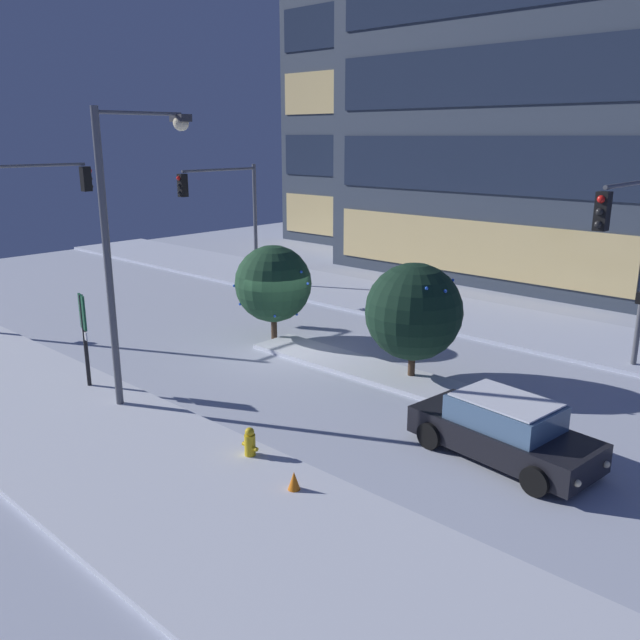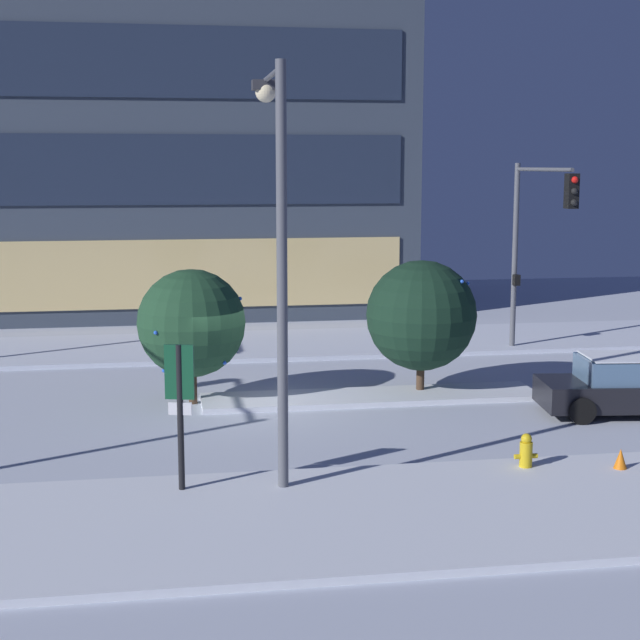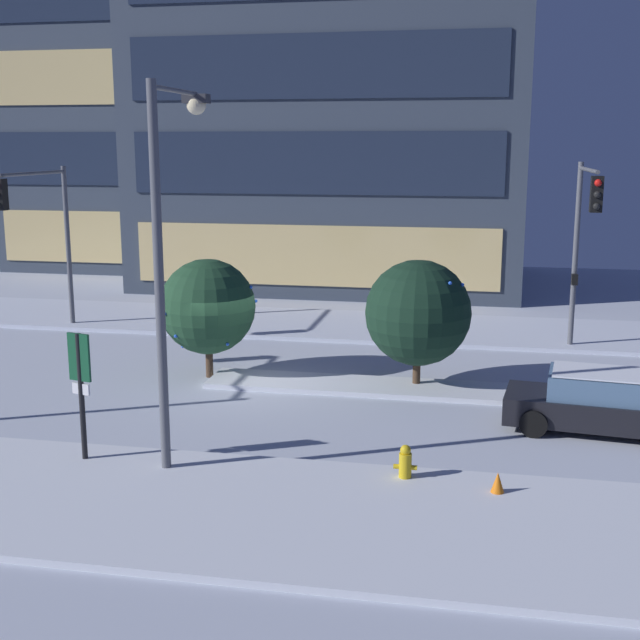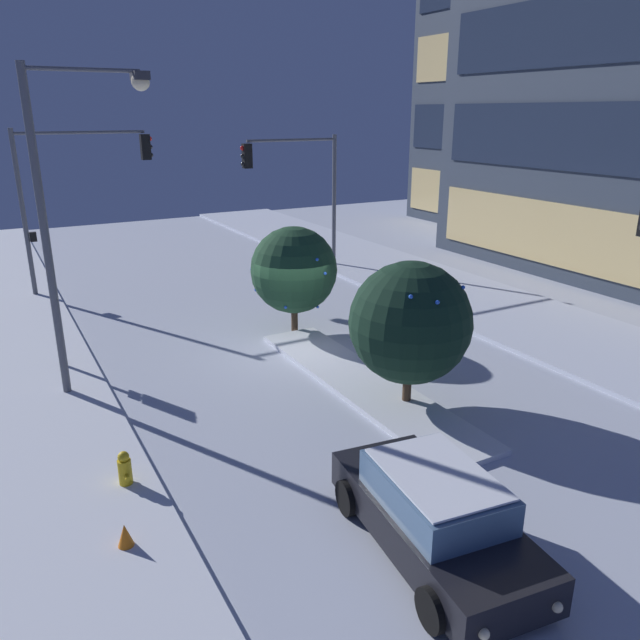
% 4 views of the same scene
% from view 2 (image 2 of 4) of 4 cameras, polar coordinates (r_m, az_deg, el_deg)
% --- Properties ---
extents(ground, '(52.00, 52.00, 0.00)m').
position_cam_2_polar(ground, '(25.02, -4.65, -5.20)').
color(ground, silver).
extents(curb_strip_near, '(52.00, 5.20, 0.14)m').
position_cam_2_polar(curb_strip_near, '(17.14, -2.38, -11.77)').
color(curb_strip_near, silver).
rests_on(curb_strip_near, ground).
extents(curb_strip_far, '(52.00, 5.20, 0.14)m').
position_cam_2_polar(curb_strip_far, '(33.06, -5.80, -1.56)').
color(curb_strip_far, silver).
rests_on(curb_strip_far, ground).
extents(median_strip, '(9.00, 1.80, 0.14)m').
position_cam_2_polar(median_strip, '(25.83, 3.03, -4.56)').
color(median_strip, silver).
rests_on(median_strip, ground).
extents(car_near, '(4.60, 2.41, 1.49)m').
position_cam_2_polar(car_near, '(25.38, 17.75, -3.75)').
color(car_near, black).
rests_on(car_near, ground).
extents(traffic_light_corner_far_right, '(0.32, 4.73, 6.25)m').
position_cam_2_polar(traffic_light_corner_far_right, '(31.13, 12.66, 5.45)').
color(traffic_light_corner_far_right, '#565960').
rests_on(traffic_light_corner_far_right, ground).
extents(street_lamp_arched, '(0.56, 2.89, 8.05)m').
position_cam_2_polar(street_lamp_arched, '(18.41, -2.56, 6.10)').
color(street_lamp_arched, '#565960').
rests_on(street_lamp_arched, ground).
extents(fire_hydrant, '(0.48, 0.26, 0.83)m').
position_cam_2_polar(fire_hydrant, '(20.13, 12.08, -7.76)').
color(fire_hydrant, gold).
rests_on(fire_hydrant, ground).
extents(parking_info_sign, '(0.55, 0.20, 2.92)m').
position_cam_2_polar(parking_info_sign, '(18.16, -8.28, -4.70)').
color(parking_info_sign, black).
rests_on(parking_info_sign, ground).
extents(decorated_tree_median, '(2.81, 2.87, 3.54)m').
position_cam_2_polar(decorated_tree_median, '(25.17, -7.60, -0.19)').
color(decorated_tree_median, '#473323').
rests_on(decorated_tree_median, ground).
extents(decorated_tree_left_of_median, '(2.98, 2.98, 3.67)m').
position_cam_2_polar(decorated_tree_left_of_median, '(26.10, 6.01, 0.27)').
color(decorated_tree_left_of_median, '#473323').
rests_on(decorated_tree_left_of_median, ground).
extents(construction_cone, '(0.36, 0.36, 0.55)m').
position_cam_2_polar(construction_cone, '(20.54, 17.33, -8.01)').
color(construction_cone, orange).
rests_on(construction_cone, ground).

